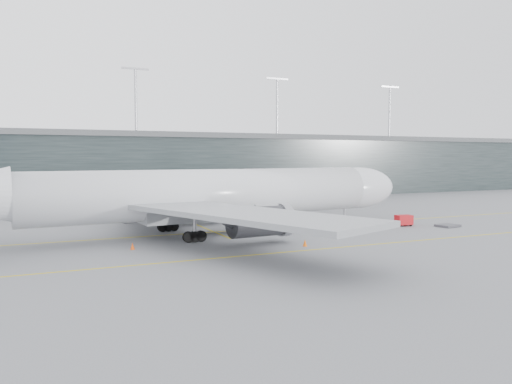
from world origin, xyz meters
name	(u,v)px	position (x,y,z in m)	size (l,w,h in m)	color
ground	(169,230)	(0.00, 0.00, 0.00)	(320.00, 320.00, 0.00)	slate
taxiline_a	(176,234)	(0.00, -4.00, 0.01)	(160.00, 0.25, 0.02)	gold
taxiline_b	(220,258)	(0.00, -20.00, 0.01)	(160.00, 0.25, 0.02)	gold
taxiline_lead_main	(168,213)	(5.00, 20.00, 0.01)	(0.25, 60.00, 0.02)	gold
terminal	(108,166)	(0.00, 58.00, 7.62)	(240.00, 36.00, 29.00)	black
main_aircraft	(206,195)	(3.49, -5.44, 5.00)	(63.59, 59.57, 17.82)	silver
jet_bridge	(263,179)	(25.20, 24.50, 5.36)	(13.19, 46.59, 7.16)	#2C2C31
gse_cart	(404,220)	(31.32, -9.51, 0.85)	(2.43, 1.73, 1.54)	#B20C13
baggage_dolly	(448,226)	(36.34, -12.70, 0.18)	(2.94, 2.35, 0.29)	#3E3E44
uld_a	(129,217)	(-3.55, 9.64, 0.92)	(2.29, 2.03, 1.75)	#36373B
uld_b	(143,215)	(-0.98, 12.00, 0.84)	(2.18, 2.01, 1.60)	#36373B
uld_c	(161,215)	(1.43, 9.98, 0.91)	(2.13, 1.82, 1.73)	#36373B
cone_nose	(398,219)	(34.24, -4.90, 0.38)	(0.48, 0.48, 0.77)	red
cone_wing_stbd	(305,243)	(10.57, -17.90, 0.38)	(0.48, 0.48, 0.77)	#FF660E
cone_wing_port	(197,217)	(7.21, 10.35, 0.35)	(0.44, 0.44, 0.69)	orange
cone_tail	(132,246)	(-6.91, -12.17, 0.37)	(0.46, 0.46, 0.74)	#D8470C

